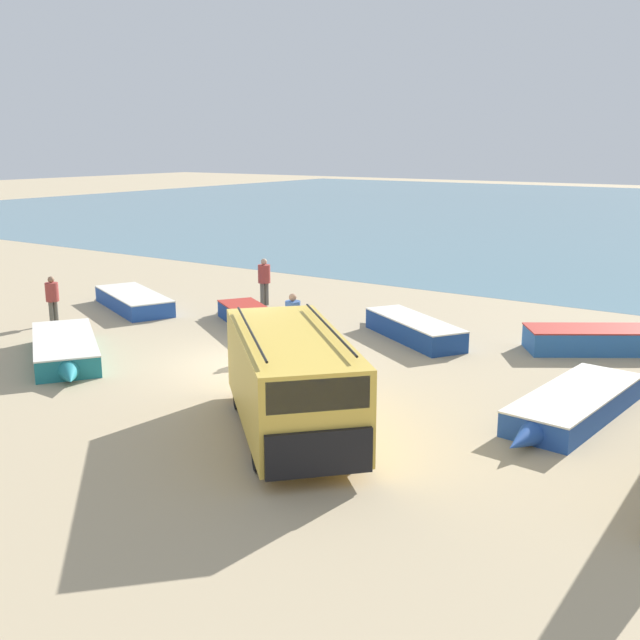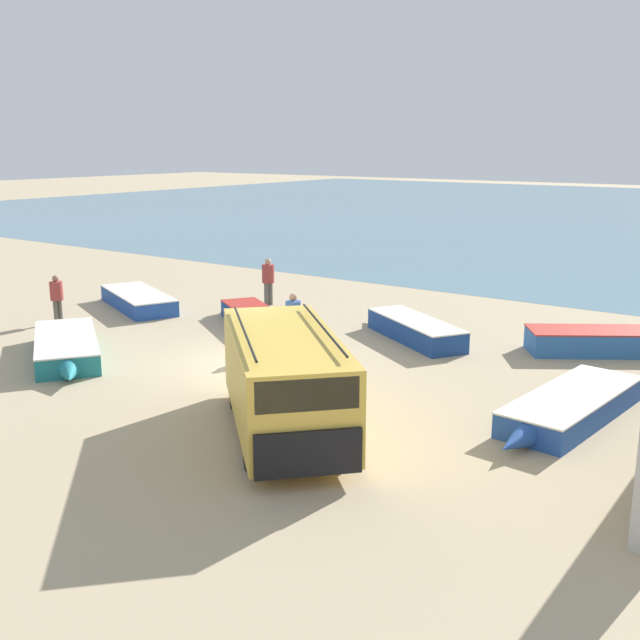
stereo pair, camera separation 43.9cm
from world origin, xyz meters
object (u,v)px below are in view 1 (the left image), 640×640
Objects in this scene: parked_van at (291,379)px; fishing_rowboat_4 at (573,406)px; fishing_rowboat_2 at (410,328)px; fisherman_2 at (52,296)px; fishing_rowboat_5 at (611,340)px; fishing_rowboat_3 at (65,349)px; fisherman_3 at (293,317)px; fishing_rowboat_1 at (251,318)px; fishing_rowboat_0 at (132,300)px; fisherman_1 at (264,277)px.

parked_van reaches higher than fishing_rowboat_4.
fisherman_2 is at bearing 57.09° from fishing_rowboat_2.
fishing_rowboat_5 is at bearing 112.50° from parked_van.
parked_van is 6.20m from fishing_rowboat_4.
fisherman_3 reaches higher than fishing_rowboat_3.
fisherman_3 is at bearing -177.08° from fishing_rowboat_1.
fishing_rowboat_0 is 0.95× the size of fishing_rowboat_4.
fisherman_2 reaches higher than fishing_rowboat_1.
fishing_rowboat_2 is at bearing -118.28° from fishing_rowboat_4.
fisherman_1 is at bearing 149.24° from fishing_rowboat_5.
fisherman_2 is at bearing -81.13° from fishing_rowboat_4.
parked_van is at bearing -9.48° from fisherman_2.
parked_van reaches higher than fisherman_3.
fisherman_3 reaches higher than fishing_rowboat_0.
fisherman_3 is at bearing 87.31° from fishing_rowboat_2.
fishing_rowboat_1 is 0.91× the size of fishing_rowboat_3.
fishing_rowboat_5 is (-0.65, 6.02, 0.06)m from fishing_rowboat_4.
parked_van is at bearing 132.45° from fishing_rowboat_2.
fisherman_1 is (-6.67, 1.24, 0.71)m from fishing_rowboat_2.
fishing_rowboat_1 is 0.94× the size of fishing_rowboat_5.
fishing_rowboat_2 is 2.67× the size of fisherman_1.
fisherman_1 is at bearing 124.40° from fishing_rowboat_3.
fishing_rowboat_5 is 12.16m from fisherman_1.
fishing_rowboat_1 is 1.00× the size of fishing_rowboat_2.
fishing_rowboat_3 is at bearing -176.26° from fishing_rowboat_5.
fisherman_3 is at bearing 78.28° from fishing_rowboat_3.
fisherman_2 is 8.61m from fisherman_3.
fishing_rowboat_1 is 2.90× the size of fisherman_2.
parked_van is 12.60m from fisherman_1.
fishing_rowboat_2 reaches higher than fishing_rowboat_4.
fishing_rowboat_1 is 6.18m from fishing_rowboat_3.
parked_van is 3.07× the size of fisherman_1.
fishing_rowboat_3 is at bearing -40.46° from fisherman_3.
fishing_rowboat_5 reaches higher than fishing_rowboat_3.
fisherman_3 is at bearing -165.21° from fishing_rowboat_0.
fisherman_1 reaches higher than fishing_rowboat_0.
fishing_rowboat_2 is (10.33, 1.85, 0.03)m from fishing_rowboat_0.
fisherman_1 is (0.07, 8.73, 0.74)m from fishing_rowboat_3.
fisherman_2 reaches higher than fishing_rowboat_2.
fishing_rowboat_1 is at bearing -112.96° from fisherman_3.
fishing_rowboat_1 is 3.34m from fisherman_3.
fisherman_3 reaches higher than fishing_rowboat_4.
fishing_rowboat_2 is 11.70m from fisherman_2.
fisherman_1 is (-12.78, 5.38, 0.75)m from fishing_rowboat_4.
fisherman_2 is at bearing -71.30° from fisherman_3.
fishing_rowboat_3 is at bearing -27.38° from fisherman_2.
fishing_rowboat_0 reaches higher than fishing_rowboat_4.
fisherman_2 reaches higher than fishing_rowboat_0.
fisherman_2 is at bearing 109.65° from fishing_rowboat_0.
fisherman_2 reaches higher than fishing_rowboat_5.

